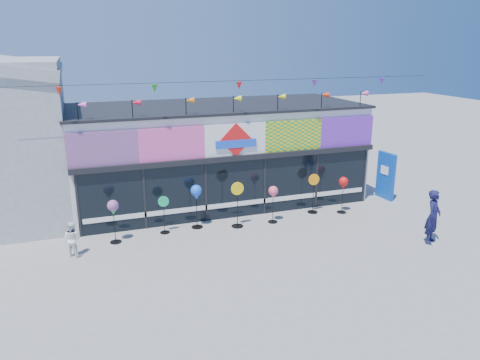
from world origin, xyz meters
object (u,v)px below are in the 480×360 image
blue_sign (386,176)px  spinner_6 (343,184)px  spinner_1 (164,214)px  spinner_4 (273,193)px  spinner_0 (113,209)px  child (73,239)px  spinner_3 (237,203)px  adult_man (433,217)px  spinner_5 (313,192)px  spinner_2 (196,194)px

blue_sign → spinner_6: (-2.73, -0.99, 0.17)m
spinner_1 → spinner_4: size_ratio=0.96×
spinner_0 → child: (-1.36, -0.60, -0.65)m
spinner_0 → spinner_1: (1.75, 0.28, -0.49)m
spinner_3 → child: size_ratio=1.50×
adult_man → spinner_5: bearing=88.7°
spinner_1 → spinner_5: size_ratio=0.86×
spinner_1 → adult_man: size_ratio=0.74×
spinner_0 → adult_man: (10.20, -3.58, -0.29)m
spinner_0 → adult_man: adult_man is taller
adult_man → child: (-11.56, 2.98, -0.36)m
spinner_1 → spinner_2: (1.23, 0.11, 0.58)m
spinner_2 → spinner_3: bearing=-16.3°
blue_sign → spinner_1: size_ratio=1.47×
spinner_4 → spinner_1: bearing=175.2°
child → spinner_4: bearing=-138.5°
spinner_5 → adult_man: adult_man is taller
spinner_2 → spinner_6: 5.92m
spinner_5 → spinner_3: bearing=-172.8°
spinner_1 → child: spinner_1 is taller
spinner_3 → child: spinner_3 is taller
blue_sign → spinner_2: bearing=179.7°
spinner_1 → blue_sign: bearing=4.0°
spinner_3 → adult_man: 6.79m
spinner_4 → adult_man: 5.62m
spinner_1 → spinner_4: spinner_4 is taller
spinner_0 → spinner_6: 8.88m
spinner_2 → child: (-4.34, -0.99, -0.74)m
child → spinner_6: bearing=-139.5°
blue_sign → spinner_2: blue_sign is taller
spinner_3 → spinner_5: spinner_3 is taller
spinner_3 → adult_man: (5.78, -3.55, 0.02)m
adult_man → child: adult_man is taller
adult_man → spinner_4: bearing=108.4°
spinner_6 → child: 10.28m
adult_man → spinner_6: bearing=77.6°
spinner_1 → spinner_4: bearing=-4.8°
spinner_5 → blue_sign: bearing=8.7°
spinner_3 → spinner_1: bearing=173.3°
spinner_1 → spinner_3: 2.69m
blue_sign → spinner_1: blue_sign is taller
spinner_6 → spinner_2: bearing=176.1°
spinner_2 → spinner_1: bearing=-174.9°
child → spinner_1: bearing=-127.0°
spinner_5 → spinner_6: bearing=-20.0°
blue_sign → child: size_ratio=1.77×
spinner_0 → spinner_1: size_ratio=1.11×
spinner_4 → spinner_5: spinner_5 is taller
spinner_1 → child: (-3.11, -0.88, -0.16)m
adult_man → spinner_1: bearing=122.8°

